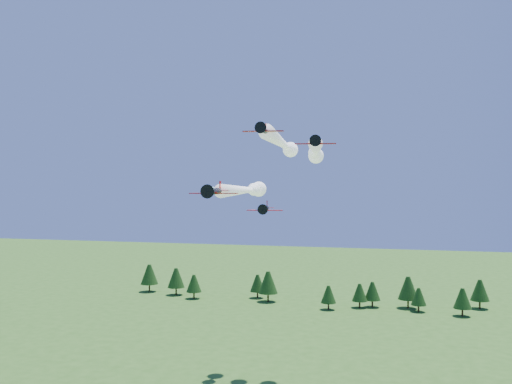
% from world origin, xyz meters
% --- Properties ---
extents(plane_lead, '(10.72, 55.58, 3.70)m').
position_xyz_m(plane_lead, '(-1.97, 21.63, 51.58)').
color(plane_lead, black).
rests_on(plane_lead, ground).
extents(plane_left, '(8.88, 47.12, 3.70)m').
position_xyz_m(plane_left, '(-11.30, 25.40, 41.98)').
color(plane_left, black).
rests_on(plane_left, ground).
extents(plane_right, '(11.30, 44.73, 3.70)m').
position_xyz_m(plane_right, '(4.04, 27.12, 50.37)').
color(plane_right, black).
rests_on(plane_right, ground).
extents(plane_slot, '(6.62, 7.19, 2.31)m').
position_xyz_m(plane_slot, '(-1.90, 5.51, 38.78)').
color(plane_slot, black).
rests_on(plane_slot, ground).
extents(treeline, '(168.93, 21.09, 11.89)m').
position_xyz_m(treeline, '(1.84, 111.31, 6.45)').
color(treeline, '#382314').
rests_on(treeline, ground).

